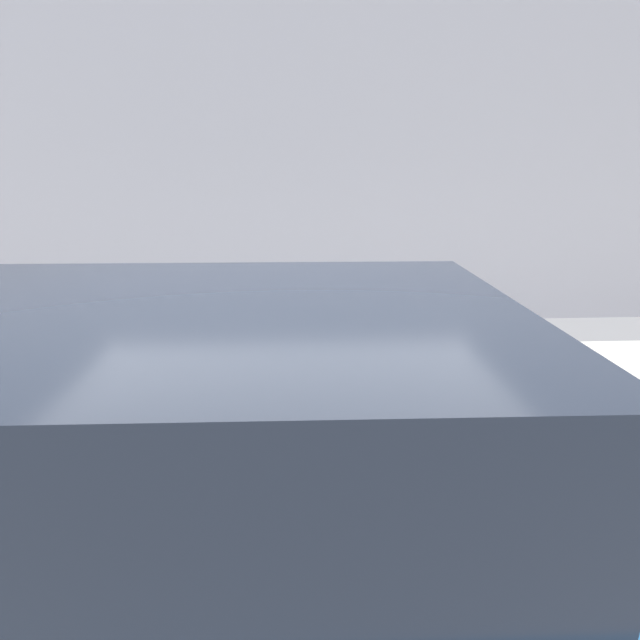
# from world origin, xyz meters

# --- Properties ---
(ground_plane) EXTENTS (60.00, 60.00, 0.00)m
(ground_plane) POSITION_xyz_m (0.00, 0.00, 0.00)
(ground_plane) COLOR slate
(sidewalk) EXTENTS (24.00, 2.80, 0.12)m
(sidewalk) POSITION_xyz_m (0.00, 2.20, 0.06)
(sidewalk) COLOR #ADAAA3
(sidewalk) RESTS_ON ground_plane
(building_facade) EXTENTS (24.00, 0.30, 6.64)m
(building_facade) POSITION_xyz_m (0.00, 5.12, 3.32)
(building_facade) COLOR gray
(building_facade) RESTS_ON ground_plane
(parking_meter) EXTENTS (0.20, 0.13, 1.48)m
(parking_meter) POSITION_xyz_m (0.21, 1.02, 1.08)
(parking_meter) COLOR #2D2D30
(parking_meter) RESTS_ON sidewalk
(parked_car_beside_meter) EXTENTS (4.75, 1.95, 1.75)m
(parked_car_beside_meter) POSITION_xyz_m (-0.88, -0.40, 0.90)
(parked_car_beside_meter) COLOR black
(parked_car_beside_meter) RESTS_ON ground_plane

